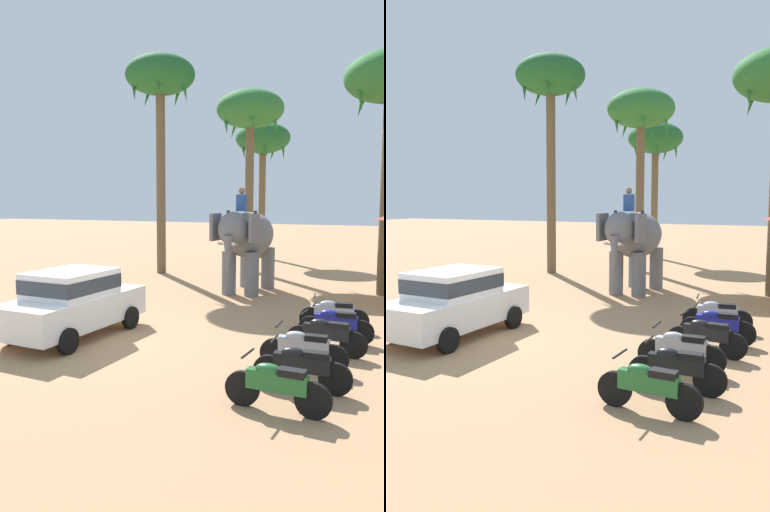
% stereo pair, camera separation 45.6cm
% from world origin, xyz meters
% --- Properties ---
extents(ground_plane, '(120.00, 120.00, 0.00)m').
position_xyz_m(ground_plane, '(0.00, 0.00, 0.00)').
color(ground_plane, tan).
extents(car_sedan_foreground, '(1.99, 4.16, 1.70)m').
position_xyz_m(car_sedan_foreground, '(-0.50, 0.15, 0.93)').
color(car_sedan_foreground, white).
rests_on(car_sedan_foreground, ground).
extents(elephant_with_mahout, '(1.71, 3.90, 3.88)m').
position_xyz_m(elephant_with_mahout, '(1.55, 7.84, 1.99)').
color(elephant_with_mahout, slate).
rests_on(elephant_with_mahout, ground).
extents(motorcycle_nearest_camera, '(1.80, 0.55, 0.94)m').
position_xyz_m(motorcycle_nearest_camera, '(5.41, -2.21, 0.46)').
color(motorcycle_nearest_camera, black).
rests_on(motorcycle_nearest_camera, ground).
extents(motorcycle_second_in_row, '(1.80, 0.55, 0.94)m').
position_xyz_m(motorcycle_second_in_row, '(5.58, -1.13, 0.46)').
color(motorcycle_second_in_row, black).
rests_on(motorcycle_second_in_row, ground).
extents(motorcycle_mid_row, '(1.80, 0.55, 0.94)m').
position_xyz_m(motorcycle_mid_row, '(5.37, 0.00, 0.46)').
color(motorcycle_mid_row, black).
rests_on(motorcycle_mid_row, ground).
extents(motorcycle_fourth_in_row, '(1.80, 0.55, 0.94)m').
position_xyz_m(motorcycle_fourth_in_row, '(5.61, 1.26, 0.46)').
color(motorcycle_fourth_in_row, black).
rests_on(motorcycle_fourth_in_row, ground).
extents(motorcycle_far_in_row, '(1.80, 0.55, 0.94)m').
position_xyz_m(motorcycle_far_in_row, '(5.64, 2.36, 0.46)').
color(motorcycle_far_in_row, black).
rests_on(motorcycle_far_in_row, ground).
extents(motorcycle_end_of_row, '(1.80, 0.55, 0.94)m').
position_xyz_m(motorcycle_end_of_row, '(5.43, 3.49, 0.46)').
color(motorcycle_end_of_row, black).
rests_on(motorcycle_end_of_row, ground).
extents(palm_tree_behind_elephant, '(3.20, 3.20, 7.95)m').
position_xyz_m(palm_tree_behind_elephant, '(-1.29, 19.14, 6.82)').
color(palm_tree_behind_elephant, brown).
rests_on(palm_tree_behind_elephant, ground).
extents(palm_tree_near_hut, '(3.20, 3.20, 8.63)m').
position_xyz_m(palm_tree_near_hut, '(-0.21, 13.41, 7.46)').
color(palm_tree_near_hut, brown).
rests_on(palm_tree_near_hut, ground).
extents(palm_tree_left_of_road, '(3.20, 3.20, 10.03)m').
position_xyz_m(palm_tree_left_of_road, '(-3.73, 10.99, 8.74)').
color(palm_tree_left_of_road, brown).
rests_on(palm_tree_left_of_road, ground).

